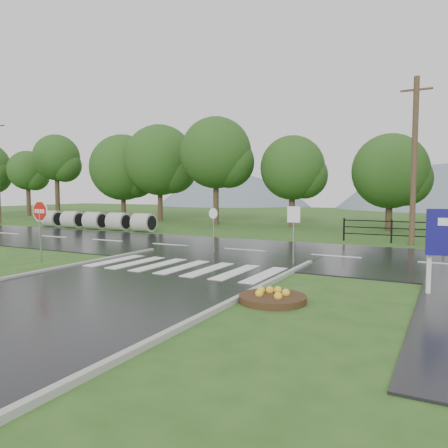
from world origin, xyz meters
The scene contains 13 objects.
ground centered at (0.00, 0.00, 0.00)m, with size 120.00×120.00×0.00m, color #2A511B.
main_road centered at (0.00, 10.00, 0.00)m, with size 90.00×8.00×0.04m, color black.
crosswalk centered at (0.00, 5.00, 0.06)m, with size 6.50×2.80×0.02m.
curb_right centered at (3.55, -4.00, 0.00)m, with size 0.15×24.00×0.12m, color #A3A39B.
fence_west centered at (7.75, 16.00, 0.72)m, with size 9.58×0.08×1.20m.
hills centered at (3.49, 65.00, -15.54)m, with size 102.00×48.00×48.00m.
treeline centered at (1.00, 24.00, 0.00)m, with size 83.20×5.20×10.00m.
culvert_pipes centered at (-13.71, 15.00, 0.60)m, with size 9.70×1.20×1.20m.
stop_sign centered at (-5.44, 3.72, 1.72)m, with size 1.09×0.06×2.44m.
flower_bed centered at (4.33, 2.24, 0.12)m, with size 1.62×1.62×0.32m.
reg_sign_small centered at (3.08, 7.46, 1.49)m, with size 0.47×0.07×2.10m.
reg_sign_round centered at (-0.84, 8.63, 1.25)m, with size 0.44×0.09×1.92m.
utility_pole_east centered at (6.36, 15.50, 4.09)m, with size 1.43×0.27×8.04m.
Camera 1 is at (8.07, -7.37, 2.66)m, focal length 35.00 mm.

